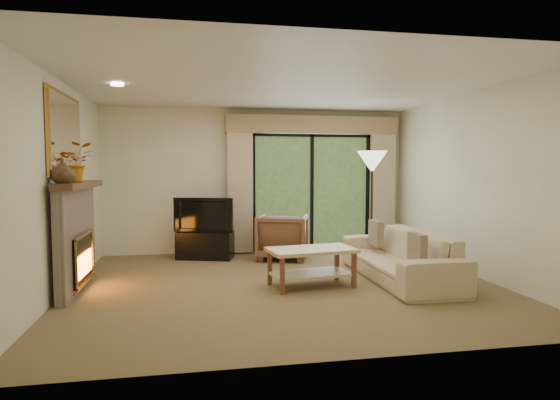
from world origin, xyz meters
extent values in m
plane|color=olive|center=(0.00, 0.00, 0.00)|extent=(5.50, 5.50, 0.00)
plane|color=white|center=(0.00, 0.00, 2.60)|extent=(5.50, 5.50, 0.00)
plane|color=#EFE8C6|center=(0.00, 2.50, 1.30)|extent=(5.00, 0.00, 5.00)
plane|color=#EFE8C6|center=(0.00, -2.50, 1.30)|extent=(5.00, 0.00, 5.00)
plane|color=#EFE8C6|center=(-2.75, 0.00, 1.30)|extent=(0.00, 5.00, 5.00)
plane|color=#EFE8C6|center=(2.75, 0.00, 1.30)|extent=(0.00, 5.00, 5.00)
cube|color=#C7AF8C|center=(-0.35, 2.34, 1.20)|extent=(0.45, 0.18, 2.35)
cube|color=#C7AF8C|center=(2.35, 2.34, 1.20)|extent=(0.45, 0.18, 2.35)
cube|color=tan|center=(1.00, 2.36, 2.32)|extent=(3.20, 0.24, 0.32)
cube|color=black|center=(-0.98, 1.95, 0.23)|extent=(1.01, 0.67, 0.46)
imported|color=black|center=(-0.98, 1.95, 0.75)|extent=(1.00, 0.42, 0.58)
imported|color=brown|center=(0.30, 1.69, 0.38)|extent=(1.03, 1.05, 0.76)
imported|color=beige|center=(1.61, -0.05, 0.33)|extent=(0.91, 2.30, 0.67)
cube|color=#4D2D22|center=(1.53, -0.71, 0.56)|extent=(0.10, 0.36, 0.36)
cube|color=#4D2D22|center=(1.53, 0.61, 0.56)|extent=(0.10, 0.38, 0.38)
imported|color=#4D3621|center=(-2.61, -0.41, 1.51)|extent=(0.29, 0.29, 0.28)
imported|color=#BD680E|center=(-2.61, 0.14, 1.61)|extent=(0.54, 0.50, 0.48)
camera|label=1|loc=(-1.17, -6.00, 1.55)|focal=30.00mm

